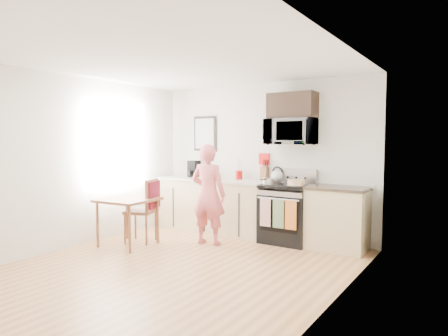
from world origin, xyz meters
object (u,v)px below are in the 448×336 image
Objects in this scene: dining_table at (128,204)px; chair at (149,202)px; person at (208,194)px; range at (287,215)px; microwave at (291,132)px; cake at (296,183)px.

dining_table is 0.77× the size of chair.
person is 1.25m from dining_table.
person is at bearing -142.69° from range.
microwave is at bearing -146.73° from person.
cake is at bearing 7.96° from chair.
dining_table is 2.51× the size of cake.
range is 3.75× the size of cake.
microwave is at bearing 16.30° from chair.
microwave is 0.75× the size of chair.
range reaches higher than cake.
cake is at bearing -36.61° from range.
range is 2.50m from dining_table.
cake reaches higher than dining_table.
microwave is at bearing 39.30° from dining_table.
cake is (0.21, -0.26, -0.79)m from microwave.
dining_table is at bearing -135.56° from chair.
dining_table is 2.60m from cake.
microwave is at bearing 90.06° from range.
person is at bearing 9.12° from chair.
chair is at bearing 63.89° from dining_table.
cake is (1.21, 0.60, 0.19)m from person.
microwave is 0.98× the size of dining_table.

